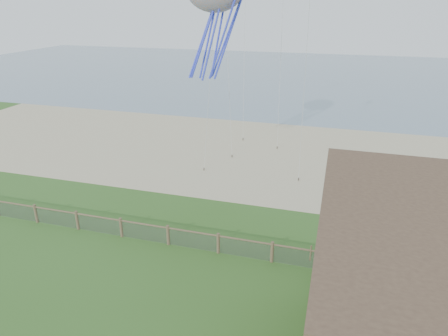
# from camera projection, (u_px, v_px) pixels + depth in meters

# --- Properties ---
(ground) EXTENTS (160.00, 160.00, 0.00)m
(ground) POSITION_uv_depth(u_px,v_px,m) (177.00, 332.00, 16.95)
(ground) COLOR #32581E
(ground) RESTS_ON ground
(sand_beach) EXTENTS (72.00, 20.00, 0.02)m
(sand_beach) POSITION_uv_depth(u_px,v_px,m) (269.00, 155.00, 36.43)
(sand_beach) COLOR tan
(sand_beach) RESTS_ON ground
(ocean) EXTENTS (160.00, 68.00, 0.02)m
(ocean) POSITION_uv_depth(u_px,v_px,m) (310.00, 75.00, 75.40)
(ocean) COLOR slate
(ocean) RESTS_ON ground
(chainlink_fence) EXTENTS (36.20, 0.20, 1.25)m
(chainlink_fence) POSITION_uv_depth(u_px,v_px,m) (218.00, 244.00, 22.05)
(chainlink_fence) COLOR brown
(chainlink_fence) RESTS_ON ground
(picnic_table) EXTENTS (1.80, 1.53, 0.65)m
(picnic_table) POSITION_uv_depth(u_px,v_px,m) (344.00, 281.00, 19.52)
(picnic_table) COLOR brown
(picnic_table) RESTS_ON ground
(octopus_kite) EXTENTS (3.73, 2.70, 7.51)m
(octopus_kite) POSITION_uv_depth(u_px,v_px,m) (215.00, 21.00, 25.30)
(octopus_kite) COLOR orange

